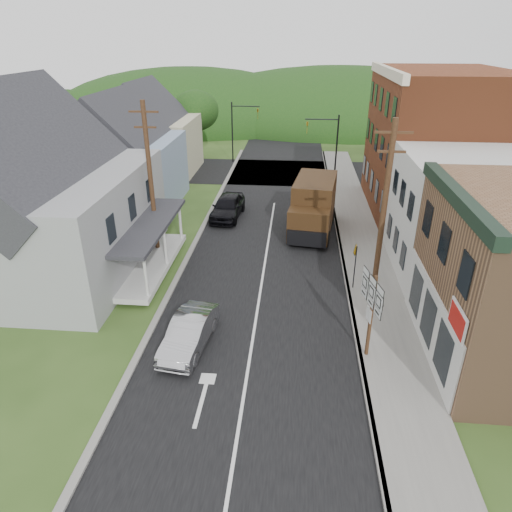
% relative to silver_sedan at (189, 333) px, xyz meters
% --- Properties ---
extents(ground, '(120.00, 120.00, 0.00)m').
position_rel_silver_sedan_xyz_m(ground, '(2.63, 0.63, -0.69)').
color(ground, '#2D4719').
rests_on(ground, ground).
extents(road, '(9.00, 90.00, 0.02)m').
position_rel_silver_sedan_xyz_m(road, '(2.63, 10.63, -0.69)').
color(road, black).
rests_on(road, ground).
extents(cross_road, '(60.00, 9.00, 0.02)m').
position_rel_silver_sedan_xyz_m(cross_road, '(2.63, 27.63, -0.69)').
color(cross_road, black).
rests_on(cross_road, ground).
extents(sidewalk_right, '(2.80, 55.00, 0.15)m').
position_rel_silver_sedan_xyz_m(sidewalk_right, '(8.53, 8.63, -0.62)').
color(sidewalk_right, slate).
rests_on(sidewalk_right, ground).
extents(curb_right, '(0.20, 55.00, 0.15)m').
position_rel_silver_sedan_xyz_m(curb_right, '(7.18, 8.63, -0.62)').
color(curb_right, slate).
rests_on(curb_right, ground).
extents(curb_left, '(0.30, 55.00, 0.12)m').
position_rel_silver_sedan_xyz_m(curb_left, '(-2.02, 8.63, -0.63)').
color(curb_left, slate).
rests_on(curb_left, ground).
extents(storefront_white, '(8.00, 7.00, 6.50)m').
position_rel_silver_sedan_xyz_m(storefront_white, '(13.93, 8.13, 2.56)').
color(storefront_white, silver).
rests_on(storefront_white, ground).
extents(storefront_red, '(8.00, 12.00, 10.00)m').
position_rel_silver_sedan_xyz_m(storefront_red, '(13.93, 17.63, 4.31)').
color(storefront_red, brown).
rests_on(storefront_red, ground).
extents(house_gray, '(10.20, 12.24, 8.35)m').
position_rel_silver_sedan_xyz_m(house_gray, '(-9.37, 6.63, 3.54)').
color(house_gray, '#929396').
rests_on(house_gray, ground).
extents(house_blue, '(7.14, 8.16, 7.28)m').
position_rel_silver_sedan_xyz_m(house_blue, '(-8.37, 17.63, 3.00)').
color(house_blue, '#7C8CA9').
rests_on(house_blue, ground).
extents(house_cream, '(7.14, 8.16, 7.28)m').
position_rel_silver_sedan_xyz_m(house_cream, '(-8.87, 26.63, 3.00)').
color(house_cream, '#B3AE8B').
rests_on(house_cream, ground).
extents(utility_pole_right, '(1.60, 0.26, 9.00)m').
position_rel_silver_sedan_xyz_m(utility_pole_right, '(8.23, 4.13, 3.97)').
color(utility_pole_right, '#472D19').
rests_on(utility_pole_right, ground).
extents(utility_pole_left, '(1.60, 0.26, 9.00)m').
position_rel_silver_sedan_xyz_m(utility_pole_left, '(-3.87, 8.63, 3.97)').
color(utility_pole_left, '#472D19').
rests_on(utility_pole_left, ground).
extents(traffic_signal_right, '(2.87, 0.20, 6.00)m').
position_rel_silver_sedan_xyz_m(traffic_signal_right, '(6.93, 24.13, 3.07)').
color(traffic_signal_right, black).
rests_on(traffic_signal_right, ground).
extents(traffic_signal_left, '(2.87, 0.20, 6.00)m').
position_rel_silver_sedan_xyz_m(traffic_signal_left, '(-1.68, 31.13, 3.07)').
color(traffic_signal_left, black).
rests_on(traffic_signal_left, ground).
extents(tree_left_b, '(4.80, 4.80, 6.94)m').
position_rel_silver_sedan_xyz_m(tree_left_b, '(-14.37, 12.63, 4.19)').
color(tree_left_b, '#382616').
rests_on(tree_left_b, ground).
extents(tree_left_c, '(5.80, 5.80, 8.41)m').
position_rel_silver_sedan_xyz_m(tree_left_c, '(-16.37, 20.63, 5.25)').
color(tree_left_c, '#382616').
rests_on(tree_left_c, ground).
extents(tree_left_d, '(4.80, 4.80, 6.94)m').
position_rel_silver_sedan_xyz_m(tree_left_d, '(-6.37, 32.63, 4.19)').
color(tree_left_d, '#382616').
rests_on(tree_left_d, ground).
extents(forested_ridge, '(90.00, 30.00, 16.00)m').
position_rel_silver_sedan_xyz_m(forested_ridge, '(2.63, 55.63, -0.69)').
color(forested_ridge, black).
rests_on(forested_ridge, ground).
extents(silver_sedan, '(1.99, 4.34, 1.38)m').
position_rel_silver_sedan_xyz_m(silver_sedan, '(0.00, 0.00, 0.00)').
color(silver_sedan, '#A8A8AC').
rests_on(silver_sedan, ground).
extents(dark_sedan, '(2.33, 4.98, 1.65)m').
position_rel_silver_sedan_xyz_m(dark_sedan, '(-0.60, 15.26, 0.13)').
color(dark_sedan, black).
rests_on(dark_sedan, ground).
extents(delivery_van, '(3.34, 6.56, 3.51)m').
position_rel_silver_sedan_xyz_m(delivery_van, '(5.47, 13.21, 1.09)').
color(delivery_van, '#321E0D').
rests_on(delivery_van, ground).
extents(route_sign_cluster, '(0.54, 2.06, 3.68)m').
position_rel_silver_sedan_xyz_m(route_sign_cluster, '(7.37, -0.05, 1.84)').
color(route_sign_cluster, '#472D19').
rests_on(route_sign_cluster, sidewalk_right).
extents(warning_sign, '(0.30, 0.64, 2.52)m').
position_rel_silver_sedan_xyz_m(warning_sign, '(7.40, 5.48, 1.07)').
color(warning_sign, black).
rests_on(warning_sign, sidewalk_right).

